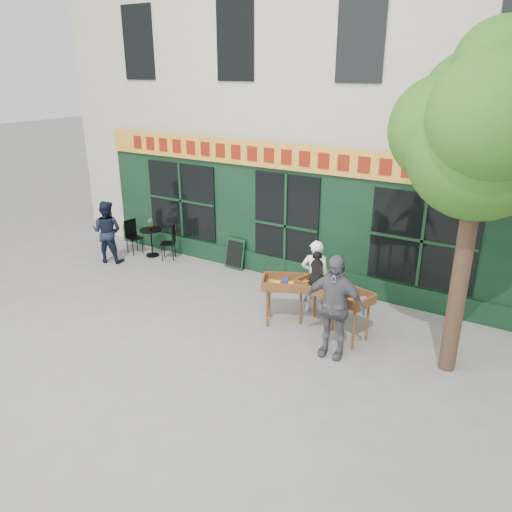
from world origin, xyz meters
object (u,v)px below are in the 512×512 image
at_px(dog, 317,269).
at_px(book_cart_right, 334,294).
at_px(woman, 315,277).
at_px(man_right, 333,306).
at_px(man_left, 107,232).
at_px(bistro_table, 151,237).
at_px(book_cart_center, 301,286).

xyz_separation_m(dog, book_cart_right, (0.36, 0.05, -0.47)).
relative_size(dog, woman, 0.38).
bearing_deg(man_right, woman, 120.99).
bearing_deg(dog, book_cart_right, -16.73).
bearing_deg(man_left, bistro_table, -147.70).
relative_size(man_right, bistro_table, 2.54).
height_order(book_cart_center, woman, woman).
bearing_deg(book_cart_center, dog, -33.05).
relative_size(dog, book_cart_right, 0.37).
bearing_deg(bistro_table, man_right, -18.45).
distance_m(woman, bistro_table, 5.31).
height_order(book_cart_right, man_right, man_right).
bearing_deg(book_cart_right, man_left, -168.70).
relative_size(dog, man_left, 0.36).
bearing_deg(man_left, book_cart_center, 155.91).
distance_m(dog, man_right, 1.02).
height_order(dog, man_right, man_right).
height_order(man_right, man_left, man_right).
bearing_deg(woman, bistro_table, -32.44).
xyz_separation_m(dog, man_left, (-6.31, 0.49, -0.45)).
height_order(woman, bistro_table, woman).
distance_m(bistro_table, man_left, 1.18).
distance_m(dog, woman, 0.92).
bearing_deg(man_right, dog, 128.58).
bearing_deg(bistro_table, man_left, -127.87).
relative_size(book_cart_center, dog, 2.70).
relative_size(book_cart_center, man_right, 0.84).
height_order(dog, bistro_table, dog).
distance_m(woman, man_left, 5.96).
relative_size(woman, book_cart_right, 0.99).
relative_size(woman, man_left, 0.96).
xyz_separation_m(book_cart_center, bistro_table, (-5.26, 1.34, -0.28)).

